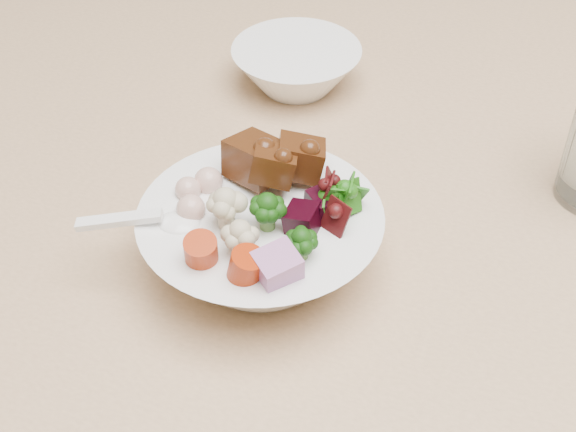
% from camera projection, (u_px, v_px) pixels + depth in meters
% --- Properties ---
extents(food_bowl, '(0.19, 0.19, 0.10)m').
position_uv_depth(food_bowl, '(263.00, 236.00, 0.62)').
color(food_bowl, white).
rests_on(food_bowl, dining_table).
extents(soup_spoon, '(0.10, 0.04, 0.02)m').
position_uv_depth(soup_spoon, '(164.00, 223.00, 0.60)').
color(soup_spoon, white).
rests_on(soup_spoon, food_bowl).
extents(side_bowl, '(0.13, 0.13, 0.04)m').
position_uv_depth(side_bowl, '(296.00, 68.00, 0.82)').
color(side_bowl, white).
rests_on(side_bowl, dining_table).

